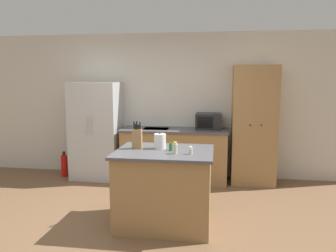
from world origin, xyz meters
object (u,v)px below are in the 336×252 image
at_px(spice_bottle_short_red, 175,148).
at_px(knife_block, 137,138).
at_px(kettle, 160,141).
at_px(refrigerator, 97,130).
at_px(pantry_cabinet, 254,125).
at_px(fire_extinguisher, 64,165).
at_px(spice_bottle_tall_dark, 190,151).
at_px(microwave, 209,121).
at_px(spice_bottle_amber_oil, 171,147).

bearing_deg(spice_bottle_short_red, knife_block, 156.06).
height_order(spice_bottle_short_red, kettle, kettle).
xyz_separation_m(refrigerator, pantry_cabinet, (2.76, 0.06, 0.14)).
height_order(pantry_cabinet, fire_extinguisher, pantry_cabinet).
distance_m(knife_block, spice_bottle_tall_dark, 0.72).
distance_m(microwave, spice_bottle_amber_oil, 1.95).
height_order(knife_block, spice_bottle_short_red, knife_block).
distance_m(pantry_cabinet, knife_block, 2.39).
xyz_separation_m(refrigerator, spice_bottle_tall_dark, (1.84, -1.94, 0.11)).
height_order(refrigerator, spice_bottle_short_red, refrigerator).
bearing_deg(fire_extinguisher, spice_bottle_tall_dark, -37.32).
bearing_deg(microwave, kettle, -107.15).
bearing_deg(refrigerator, microwave, 3.54).
xyz_separation_m(spice_bottle_short_red, kettle, (-0.22, 0.26, 0.03)).
distance_m(spice_bottle_tall_dark, spice_bottle_short_red, 0.18).
distance_m(microwave, knife_block, 2.02).
relative_size(knife_block, spice_bottle_tall_dark, 3.75).
bearing_deg(kettle, refrigerator, 130.74).
height_order(spice_bottle_short_red, spice_bottle_amber_oil, spice_bottle_short_red).
distance_m(refrigerator, pantry_cabinet, 2.77).
xyz_separation_m(pantry_cabinet, spice_bottle_short_red, (-1.10, -2.00, -0.01)).
bearing_deg(knife_block, refrigerator, 124.20).
xyz_separation_m(kettle, fire_extinguisher, (-2.07, 1.61, -0.81)).
relative_size(pantry_cabinet, spice_bottle_tall_dark, 22.02).
relative_size(pantry_cabinet, microwave, 4.52).
distance_m(pantry_cabinet, spice_bottle_short_red, 2.28).
xyz_separation_m(microwave, spice_bottle_tall_dark, (-0.16, -2.06, -0.08)).
xyz_separation_m(microwave, knife_block, (-0.83, -1.83, 0.00)).
height_order(microwave, spice_bottle_tall_dark, microwave).
bearing_deg(microwave, refrigerator, -176.46).
bearing_deg(kettle, spice_bottle_tall_dark, -33.63).
relative_size(spice_bottle_tall_dark, spice_bottle_short_red, 0.67).
bearing_deg(pantry_cabinet, spice_bottle_short_red, -118.83).
height_order(refrigerator, fire_extinguisher, refrigerator).
bearing_deg(knife_block, spice_bottle_tall_dark, -18.56).
bearing_deg(microwave, knife_block, -114.42).
distance_m(spice_bottle_short_red, fire_extinguisher, 3.06).
relative_size(spice_bottle_amber_oil, kettle, 0.47).
relative_size(pantry_cabinet, spice_bottle_short_red, 14.67).
bearing_deg(spice_bottle_amber_oil, knife_block, 170.34).
bearing_deg(spice_bottle_short_red, refrigerator, 130.70).
height_order(knife_block, spice_bottle_amber_oil, knife_block).
bearing_deg(kettle, microwave, 72.85).
bearing_deg(spice_bottle_amber_oil, kettle, 143.81).
distance_m(pantry_cabinet, fire_extinguisher, 3.48).
relative_size(microwave, knife_block, 1.30).
bearing_deg(refrigerator, spice_bottle_tall_dark, -46.50).
relative_size(spice_bottle_short_red, fire_extinguisher, 0.29).
xyz_separation_m(spice_bottle_tall_dark, kettle, (-0.40, 0.26, 0.05)).
distance_m(refrigerator, spice_bottle_tall_dark, 2.67).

